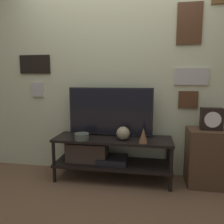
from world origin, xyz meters
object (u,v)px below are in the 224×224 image
vase_slim_bronze (143,136)px  mantel_clock (212,119)px  television (110,111)px  vase_round_glass (123,133)px  vase_wide_bowl (82,137)px

vase_slim_bronze → mantel_clock: size_ratio=0.67×
television → vase_round_glass: size_ratio=6.68×
television → vase_slim_bronze: (0.42, -0.25, -0.23)m
vase_round_glass → mantel_clock: size_ratio=0.63×
vase_slim_bronze → vase_round_glass: bearing=159.0°
vase_round_glass → mantel_clock: bearing=4.9°
vase_slim_bronze → vase_round_glass: (-0.24, 0.09, -0.01)m
vase_slim_bronze → mantel_clock: bearing=13.2°
television → vase_round_glass: television is taller
vase_wide_bowl → vase_round_glass: 0.49m
vase_wide_bowl → mantel_clock: bearing=6.5°
television → vase_round_glass: bearing=-40.8°
television → mantel_clock: television is taller
television → vase_wide_bowl: size_ratio=6.04×
television → vase_slim_bronze: television is taller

